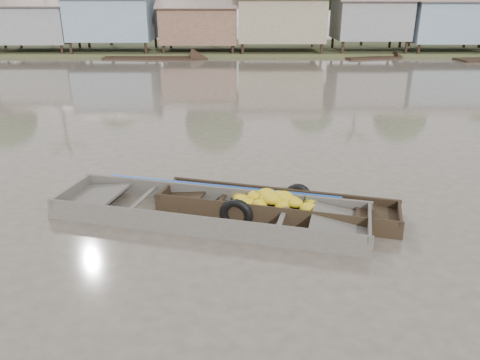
{
  "coord_description": "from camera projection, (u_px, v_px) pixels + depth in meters",
  "views": [
    {
      "loc": [
        -0.76,
        -8.91,
        4.56
      ],
      "look_at": [
        -0.73,
        0.44,
        0.8
      ],
      "focal_mm": 35.0,
      "sensor_mm": 36.0,
      "label": 1
    }
  ],
  "objects": [
    {
      "name": "ground",
      "position": [
        274.0,
        222.0,
        9.97
      ],
      "size": [
        120.0,
        120.0,
        0.0
      ],
      "primitive_type": "plane",
      "color": "#4C453A",
      "rests_on": "ground"
    },
    {
      "name": "riverbank",
      "position": [
        284.0,
        12.0,
        38.39
      ],
      "size": [
        120.0,
        12.47,
        10.22
      ],
      "color": "#384723",
      "rests_on": "ground"
    },
    {
      "name": "banana_boat",
      "position": [
        273.0,
        206.0,
        10.38
      ],
      "size": [
        5.45,
        2.63,
        0.76
      ],
      "rotation": [
        0.0,
        0.0,
        -0.27
      ],
      "color": "black",
      "rests_on": "ground"
    },
    {
      "name": "viewer_boat",
      "position": [
        211.0,
        216.0,
        10.15
      ],
      "size": [
        7.04,
        3.41,
        0.55
      ],
      "rotation": [
        0.0,
        0.0,
        -0.25
      ],
      "color": "#3B3632",
      "rests_on": "ground"
    },
    {
      "name": "distant_boats",
      "position": [
        413.0,
        64.0,
        32.4
      ],
      "size": [
        35.69,
        14.7,
        0.35
      ],
      "color": "black",
      "rests_on": "ground"
    }
  ]
}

